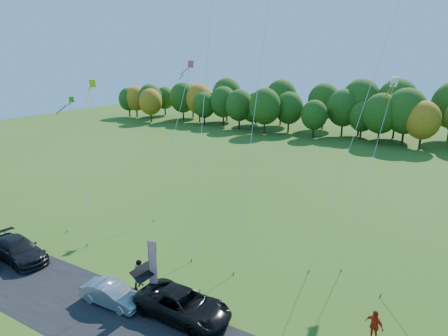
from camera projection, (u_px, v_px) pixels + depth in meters
The scene contains 17 objects.
ground at pixel (177, 293), 25.89m from camera, with size 160.00×160.00×0.00m, color #2B5516.
asphalt_strip at pixel (133, 328), 22.59m from camera, with size 90.00×6.00×0.01m, color black.
tree_line at pixel (365, 141), 71.26m from camera, with size 116.00×12.00×10.00m, color #1E4711, non-canonical shape.
black_suv at pixel (183, 305), 23.33m from camera, with size 2.74×5.94×1.65m, color black.
silver_sedan at pixel (112, 294), 24.61m from camera, with size 1.45×4.15×1.37m, color #B5B5BA.
dark_truck_a at pixel (18, 250), 29.95m from camera, with size 2.31×5.68×1.65m, color black.
person_tailgate_a at pixel (138, 275), 26.37m from camera, with size 0.65×0.43×1.78m, color silver.
person_tailgate_b at pixel (140, 274), 26.36m from camera, with size 0.95×0.74×1.95m, color gray.
person_east at pixel (374, 325), 21.38m from camera, with size 1.09×0.45×1.86m, color red.
feather_flag at pixel (152, 263), 24.62m from camera, with size 0.52×0.23×4.11m.
kite_delta_blue at pixel (208, 44), 29.90m from camera, with size 3.91×9.86×31.67m.
kite_parafoil_orange at pixel (391, 24), 27.08m from camera, with size 7.55×12.09×34.28m.
kite_delta_red at pixel (258, 85), 28.32m from camera, with size 2.22×8.91×25.06m.
kite_diamond_yellow at pixel (90, 161), 33.36m from camera, with size 3.83×5.44×13.19m.
kite_diamond_green at pixel (69, 163), 35.62m from camera, with size 3.29×4.59×11.50m.
kite_diamond_white at pixel (369, 171), 29.45m from camera, with size 1.77×7.99×13.68m.
kite_diamond_pink at pixel (173, 138), 38.52m from camera, with size 1.47×8.24×14.74m.
Camera 1 is at (14.31, -17.86, 14.90)m, focal length 32.00 mm.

